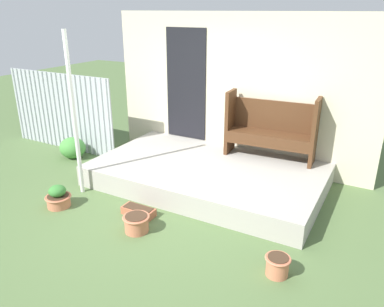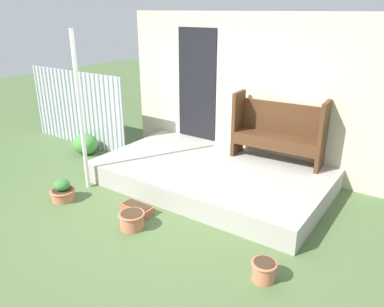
# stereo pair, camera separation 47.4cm
# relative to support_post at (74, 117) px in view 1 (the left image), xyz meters

# --- Properties ---
(ground_plane) EXTENTS (24.00, 24.00, 0.00)m
(ground_plane) POSITION_rel_support_post_xyz_m (1.38, 0.12, -1.19)
(ground_plane) COLOR #516B3D
(porch_slab) EXTENTS (3.54, 2.09, 0.32)m
(porch_slab) POSITION_rel_support_post_xyz_m (1.56, 1.17, -1.03)
(porch_slab) COLOR #A8A399
(porch_slab) RESTS_ON ground_plane
(house_wall) EXTENTS (4.74, 0.08, 2.60)m
(house_wall) POSITION_rel_support_post_xyz_m (1.52, 2.25, 0.11)
(house_wall) COLOR beige
(house_wall) RESTS_ON ground_plane
(fence_corrugated) EXTENTS (2.58, 0.05, 1.50)m
(fence_corrugated) POSITION_rel_support_post_xyz_m (-1.73, 1.28, -0.44)
(fence_corrugated) COLOR #ADB2B7
(fence_corrugated) RESTS_ON ground_plane
(support_post) EXTENTS (0.06, 0.06, 2.39)m
(support_post) POSITION_rel_support_post_xyz_m (0.00, 0.00, 0.00)
(support_post) COLOR white
(support_post) RESTS_ON ground_plane
(bench) EXTENTS (1.46, 0.49, 1.06)m
(bench) POSITION_rel_support_post_xyz_m (2.29, 1.99, -0.34)
(bench) COLOR #4C2D19
(bench) RESTS_ON porch_slab
(flower_pot_left) EXTENTS (0.37, 0.37, 0.33)m
(flower_pot_left) POSITION_rel_support_post_xyz_m (0.04, -0.51, -1.05)
(flower_pot_left) COLOR #C67251
(flower_pot_left) RESTS_ON ground_plane
(flower_pot_middle) EXTENTS (0.34, 0.34, 0.22)m
(flower_pot_middle) POSITION_rel_support_post_xyz_m (1.39, -0.48, -1.07)
(flower_pot_middle) COLOR #C67251
(flower_pot_middle) RESTS_ON ground_plane
(flower_pot_right) EXTENTS (0.28, 0.28, 0.22)m
(flower_pot_right) POSITION_rel_support_post_xyz_m (3.20, -0.44, -1.07)
(flower_pot_right) COLOR #C67251
(flower_pot_right) RESTS_ON ground_plane
(planter_box_rect) EXTENTS (0.46, 0.20, 0.12)m
(planter_box_rect) POSITION_rel_support_post_xyz_m (1.18, -0.15, -1.14)
(planter_box_rect) COLOR #B26042
(planter_box_rect) RESTS_ON ground_plane
(shrub_by_fence) EXTENTS (0.50, 0.45, 0.40)m
(shrub_by_fence) POSITION_rel_support_post_xyz_m (-1.16, 0.96, -1.00)
(shrub_by_fence) COLOR #478C3D
(shrub_by_fence) RESTS_ON ground_plane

